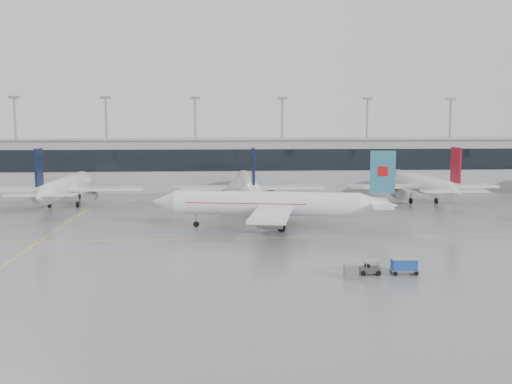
{
  "coord_description": "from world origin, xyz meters",
  "views": [
    {
      "loc": [
        -6.83,
        -76.83,
        15.37
      ],
      "look_at": [
        0.0,
        12.0,
        5.0
      ],
      "focal_mm": 40.0,
      "sensor_mm": 36.0,
      "label": 1
    }
  ],
  "objects": [
    {
      "name": "baggage_cart",
      "position": [
        13.0,
        -20.19,
        0.99
      ],
      "size": [
        2.8,
        1.65,
        1.69
      ],
      "rotation": [
        0.0,
        0.0,
        -0.04
      ],
      "color": "gray",
      "rests_on": "ground"
    },
    {
      "name": "baggage_tug",
      "position": [
        9.4,
        -20.04,
        0.55
      ],
      "size": [
        3.21,
        1.42,
        1.55
      ],
      "rotation": [
        0.0,
        0.0,
        -0.04
      ],
      "color": "#393D35",
      "rests_on": "ground"
    },
    {
      "name": "terminal",
      "position": [
        0.0,
        62.0,
        6.0
      ],
      "size": [
        180.0,
        15.0,
        12.0
      ],
      "primitive_type": "cube",
      "color": "#97979B",
      "rests_on": "ground"
    },
    {
      "name": "terminal_roof",
      "position": [
        0.0,
        62.0,
        12.2
      ],
      "size": [
        182.0,
        16.0,
        0.4
      ],
      "primitive_type": "cube",
      "color": "gray",
      "rests_on": "ground"
    },
    {
      "name": "parked_jet_d",
      "position": [
        35.0,
        33.69,
        3.71
      ],
      "size": [
        29.64,
        36.96,
        11.72
      ],
      "rotation": [
        0.0,
        0.0,
        1.57
      ],
      "color": "silver",
      "rests_on": "ground"
    },
    {
      "name": "taxi_line_cross",
      "position": [
        -30.0,
        15.0,
        0.01
      ],
      "size": [
        0.25,
        60.0,
        0.01
      ],
      "primitive_type": "cube",
      "color": "gold",
      "rests_on": "ground"
    },
    {
      "name": "ground",
      "position": [
        0.0,
        0.0,
        0.0
      ],
      "size": [
        320.0,
        320.0,
        0.0
      ],
      "primitive_type": "plane",
      "color": "gray",
      "rests_on": "ground"
    },
    {
      "name": "parked_jet_c",
      "position": [
        -0.0,
        33.69,
        3.71
      ],
      "size": [
        29.64,
        36.96,
        11.72
      ],
      "rotation": [
        0.0,
        0.0,
        1.57
      ],
      "color": "silver",
      "rests_on": "ground"
    },
    {
      "name": "terminal_glass",
      "position": [
        0.0,
        54.45,
        7.5
      ],
      "size": [
        180.0,
        0.2,
        5.0
      ],
      "primitive_type": "cube",
      "color": "black",
      "rests_on": "ground"
    },
    {
      "name": "parked_jet_b",
      "position": [
        -35.0,
        33.69,
        3.71
      ],
      "size": [
        29.64,
        36.96,
        11.72
      ],
      "rotation": [
        0.0,
        0.0,
        1.57
      ],
      "color": "silver",
      "rests_on": "ground"
    },
    {
      "name": "air_canada_jet",
      "position": [
        2.43,
        6.89,
        3.74
      ],
      "size": [
        37.08,
        30.19,
        11.77
      ],
      "rotation": [
        0.0,
        0.0,
        2.94
      ],
      "color": "white",
      "rests_on": "ground"
    },
    {
      "name": "taxi_line_main",
      "position": [
        0.0,
        0.0,
        0.01
      ],
      "size": [
        120.0,
        0.25,
        0.01
      ],
      "primitive_type": "cube",
      "color": "gold",
      "rests_on": "ground"
    },
    {
      "name": "light_masts",
      "position": [
        0.0,
        68.0,
        13.34
      ],
      "size": [
        156.4,
        1.0,
        22.6
      ],
      "color": "gray",
      "rests_on": "ground"
    },
    {
      "name": "taxi_line_north",
      "position": [
        0.0,
        30.0,
        0.01
      ],
      "size": [
        120.0,
        0.25,
        0.01
      ],
      "primitive_type": "cube",
      "color": "gold",
      "rests_on": "ground"
    },
    {
      "name": "gse_unit",
      "position": [
        7.11,
        -21.32,
        0.69
      ],
      "size": [
        1.5,
        1.41,
        1.39
      ],
      "primitive_type": "cube",
      "rotation": [
        0.0,
        0.0,
        -0.09
      ],
      "color": "slate",
      "rests_on": "ground"
    }
  ]
}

